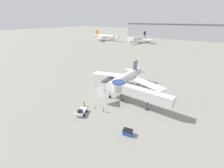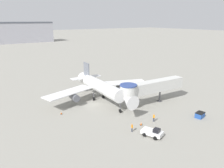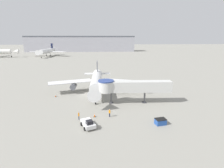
{
  "view_description": "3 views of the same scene",
  "coord_description": "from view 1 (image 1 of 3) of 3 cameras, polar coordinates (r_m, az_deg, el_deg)",
  "views": [
    {
      "loc": [
        27.6,
        -44.19,
        24.19
      ],
      "look_at": [
        0.33,
        -2.95,
        2.74
      ],
      "focal_mm": 24.0,
      "sensor_mm": 36.0,
      "label": 1
    },
    {
      "loc": [
        -25.38,
        -45.81,
        21.05
      ],
      "look_at": [
        3.82,
        -2.6,
        5.55
      ],
      "focal_mm": 35.0,
      "sensor_mm": 36.0,
      "label": 2
    },
    {
      "loc": [
        3.48,
        -50.92,
        16.97
      ],
      "look_at": [
        7.6,
        -0.27,
        3.4
      ],
      "focal_mm": 28.0,
      "sensor_mm": 36.0,
      "label": 3
    }
  ],
  "objects": [
    {
      "name": "ground_crew_marshaller",
      "position": [
        42.77,
        -3.24,
        -9.36
      ],
      "size": [
        0.38,
        0.39,
        1.8
      ],
      "rotation": [
        0.0,
        0.0,
        2.32
      ],
      "color": "#1E2338",
      "rests_on": "ground_plane"
    },
    {
      "name": "background_jet_navy_tail",
      "position": [
        175.93,
        10.08,
        16.85
      ],
      "size": [
        34.65,
        36.51,
        11.38
      ],
      "rotation": [
        0.0,
        0.0,
        -0.11
      ],
      "color": "white",
      "rests_on": "ground_plane"
    },
    {
      "name": "pushback_tug_white",
      "position": [
        42.79,
        -11.58,
        -10.28
      ],
      "size": [
        3.27,
        4.36,
        1.73
      ],
      "rotation": [
        0.0,
        0.0,
        0.37
      ],
      "color": "silver",
      "rests_on": "ground_plane"
    },
    {
      "name": "main_airplane",
      "position": [
        55.59,
        4.66,
        1.9
      ],
      "size": [
        30.61,
        25.26,
        9.04
      ],
      "rotation": [
        0.0,
        0.0,
        -0.03
      ],
      "color": "white",
      "rests_on": "ground_plane"
    },
    {
      "name": "service_container_blue",
      "position": [
        35.88,
        5.99,
        -17.79
      ],
      "size": [
        2.39,
        1.87,
        1.21
      ],
      "rotation": [
        0.0,
        0.0,
        0.16
      ],
      "color": "#234C9E",
      "rests_on": "ground_plane"
    },
    {
      "name": "ground_plane",
      "position": [
        57.45,
        1.35,
        -1.45
      ],
      "size": [
        800.0,
        800.0,
        0.0
      ],
      "primitive_type": "plane",
      "color": "gray"
    },
    {
      "name": "ground_crew_wing_walker",
      "position": [
        46.01,
        -10.55,
        -7.26
      ],
      "size": [
        0.26,
        0.37,
        1.72
      ],
      "rotation": [
        0.0,
        0.0,
        1.34
      ],
      "color": "#1E2338",
      "rests_on": "ground_plane"
    },
    {
      "name": "traffic_cone_near_nose",
      "position": [
        45.07,
        -6.44,
        -8.62
      ],
      "size": [
        0.47,
        0.47,
        0.77
      ],
      "color": "black",
      "rests_on": "ground_plane"
    },
    {
      "name": "traffic_cone_port_wing",
      "position": [
        61.6,
        -6.3,
        0.52
      ],
      "size": [
        0.42,
        0.42,
        0.69
      ],
      "color": "black",
      "rests_on": "ground_plane"
    },
    {
      "name": "background_jet_orange_tail",
      "position": [
        191.06,
        -2.62,
        17.69
      ],
      "size": [
        33.42,
        34.11,
        11.55
      ],
      "rotation": [
        0.0,
        0.0,
        1.65
      ],
      "color": "white",
      "rests_on": "ground_plane"
    },
    {
      "name": "terminal_building",
      "position": [
        224.19,
        23.08,
        17.94
      ],
      "size": [
        131.78,
        19.42,
        18.82
      ],
      "color": "#A8A8B2",
      "rests_on": "ground_plane"
    },
    {
      "name": "jet_bridge",
      "position": [
        44.62,
        9.01,
        -2.95
      ],
      "size": [
        19.22,
        4.21,
        6.25
      ],
      "rotation": [
        0.0,
        0.0,
        -0.05
      ],
      "color": "silver",
      "rests_on": "ground_plane"
    }
  ]
}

